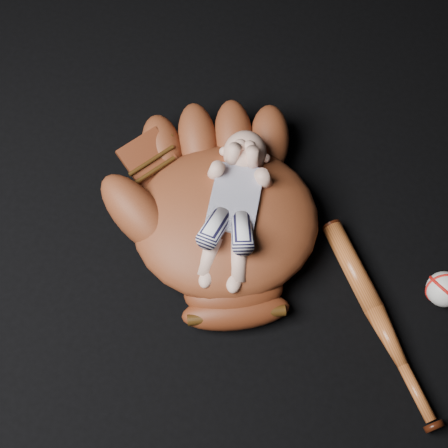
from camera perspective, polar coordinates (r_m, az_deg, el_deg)
The scene contains 4 objects.
baseball_glove at distance 1.27m, azimuth 0.14°, elevation 0.75°, with size 0.48×0.54×0.17m, color #5B2613, non-canonical shape.
newborn_baby at distance 1.22m, azimuth 0.81°, elevation 1.28°, with size 0.16×0.34×0.14m, color #D49F88, non-canonical shape.
baseball_bat at distance 1.29m, azimuth 14.09°, elevation -8.61°, with size 0.04×0.45×0.04m, color #9E4A1E, non-canonical shape.
baseball at distance 1.33m, azimuth 19.51°, elevation -5.64°, with size 0.07×0.07×0.07m, color silver.
Camera 1 is at (0.02, -0.44, 1.22)m, focal length 50.00 mm.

